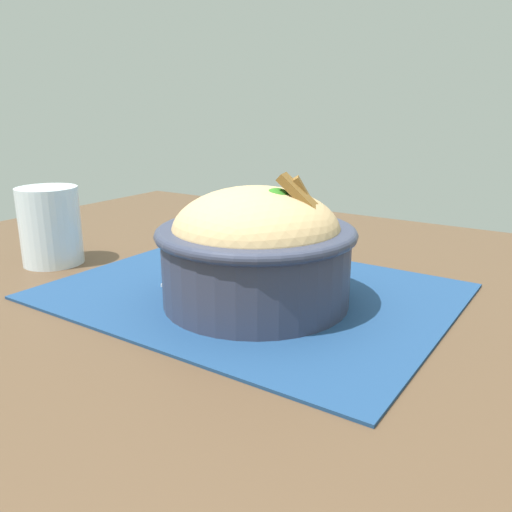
{
  "coord_description": "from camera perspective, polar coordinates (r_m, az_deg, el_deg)",
  "views": [
    {
      "loc": [
        -0.3,
        0.44,
        0.95
      ],
      "look_at": [
        -0.02,
        0.01,
        0.8
      ],
      "focal_mm": 36.56,
      "sensor_mm": 36.0,
      "label": 1
    }
  ],
  "objects": [
    {
      "name": "table",
      "position": [
        0.6,
        -1.47,
        -10.86
      ],
      "size": [
        1.16,
        0.96,
        0.74
      ],
      "color": "#4C3826",
      "rests_on": "ground_plane"
    },
    {
      "name": "placemat",
      "position": [
        0.58,
        -0.95,
        -3.8
      ],
      "size": [
        0.42,
        0.34,
        0.0
      ],
      "primitive_type": "cube",
      "rotation": [
        0.0,
        0.0,
        -0.01
      ],
      "color": "navy",
      "rests_on": "table"
    },
    {
      "name": "bowl",
      "position": [
        0.53,
        0.06,
        0.96
      ],
      "size": [
        0.22,
        0.22,
        0.14
      ],
      "color": "#2D3347",
      "rests_on": "placemat"
    },
    {
      "name": "fork",
      "position": [
        0.64,
        -7.17,
        -1.74
      ],
      "size": [
        0.04,
        0.12,
        0.0
      ],
      "color": "silver",
      "rests_on": "placemat"
    },
    {
      "name": "drinking_glass",
      "position": [
        0.73,
        -21.53,
        2.6
      ],
      "size": [
        0.08,
        0.08,
        0.1
      ],
      "color": "silver",
      "rests_on": "table"
    }
  ]
}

